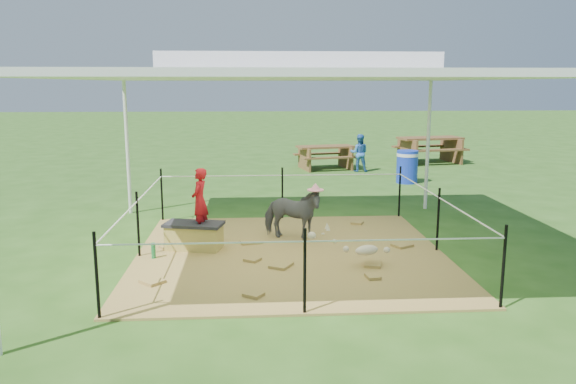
{
  "coord_description": "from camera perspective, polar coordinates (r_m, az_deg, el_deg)",
  "views": [
    {
      "loc": [
        -0.57,
        -8.12,
        2.54
      ],
      "look_at": [
        0.0,
        0.6,
        0.85
      ],
      "focal_mm": 35.0,
      "sensor_mm": 36.0,
      "label": 1
    }
  ],
  "objects": [
    {
      "name": "pony",
      "position": [
        9.15,
        0.39,
        -2.23
      ],
      "size": [
        1.1,
        0.78,
        0.85
      ],
      "primitive_type": "imported",
      "rotation": [
        0.0,
        0.0,
        1.21
      ],
      "color": "#4C4B50",
      "rests_on": "hay_patch"
    },
    {
      "name": "straw_bale",
      "position": [
        8.8,
        -9.5,
        -4.54
      ],
      "size": [
        0.9,
        0.59,
        0.37
      ],
      "primitive_type": "cube",
      "rotation": [
        0.0,
        0.0,
        -0.23
      ],
      "color": "#A38B3B",
      "rests_on": "hay_patch"
    },
    {
      "name": "pink_hat",
      "position": [
        9.05,
        0.39,
        0.77
      ],
      "size": [
        0.26,
        0.26,
        0.12
      ],
      "primitive_type": "cylinder",
      "color": "pink",
      "rests_on": "pony"
    },
    {
      "name": "green_bottle",
      "position": [
        8.47,
        -13.51,
        -5.81
      ],
      "size": [
        0.08,
        0.08,
        0.23
      ],
      "primitive_type": "cylinder",
      "rotation": [
        0.0,
        0.0,
        -0.23
      ],
      "color": "#1A7738",
      "rests_on": "hay_patch"
    },
    {
      "name": "hay_patch",
      "position": [
        8.52,
        0.26,
        -6.29
      ],
      "size": [
        4.6,
        4.6,
        0.03
      ],
      "primitive_type": "cube",
      "color": "brown",
      "rests_on": "ground"
    },
    {
      "name": "ground",
      "position": [
        8.53,
        0.26,
        -6.38
      ],
      "size": [
        90.0,
        90.0,
        0.0
      ],
      "primitive_type": "plane",
      "color": "#2D5919",
      "rests_on": "ground"
    },
    {
      "name": "foal",
      "position": [
        7.93,
        7.99,
        -5.66
      ],
      "size": [
        1.06,
        0.82,
        0.52
      ],
      "primitive_type": null,
      "rotation": [
        0.0,
        0.0,
        0.37
      ],
      "color": "#C7B391",
      "rests_on": "hay_patch"
    },
    {
      "name": "picnic_table_far",
      "position": [
        18.87,
        14.18,
        4.16
      ],
      "size": [
        2.23,
        1.77,
        0.84
      ],
      "primitive_type": "cube",
      "rotation": [
        0.0,
        0.0,
        0.17
      ],
      "color": "brown",
      "rests_on": "ground"
    },
    {
      "name": "woman",
      "position": [
        8.64,
        -8.98,
        -0.2
      ],
      "size": [
        0.31,
        0.41,
        0.99
      ],
      "primitive_type": "imported",
      "rotation": [
        0.0,
        0.0,
        -1.8
      ],
      "color": "#B41118",
      "rests_on": "straw_bale"
    },
    {
      "name": "picnic_table_near",
      "position": [
        17.02,
        3.81,
        3.53
      ],
      "size": [
        1.89,
        1.53,
        0.7
      ],
      "primitive_type": "cube",
      "rotation": [
        0.0,
        0.0,
        0.2
      ],
      "color": "brown",
      "rests_on": "ground"
    },
    {
      "name": "trash_barrel",
      "position": [
        14.88,
        12.01,
        2.53
      ],
      "size": [
        0.58,
        0.58,
        0.85
      ],
      "primitive_type": "cylinder",
      "rotation": [
        0.0,
        0.0,
        0.06
      ],
      "color": "#1936BE",
      "rests_on": "ground"
    },
    {
      "name": "distant_person",
      "position": [
        16.58,
        7.25,
        3.96
      ],
      "size": [
        0.6,
        0.5,
        1.1
      ],
      "primitive_type": "imported",
      "rotation": [
        0.0,
        0.0,
        2.97
      ],
      "color": "#336CC0",
      "rests_on": "ground"
    },
    {
      "name": "canopy_tent",
      "position": [
        8.14,
        0.28,
        12.01
      ],
      "size": [
        6.3,
        6.3,
        2.9
      ],
      "color": "silver",
      "rests_on": "ground"
    },
    {
      "name": "dark_cloth",
      "position": [
        8.75,
        -9.55,
        -3.24
      ],
      "size": [
        0.96,
        0.65,
        0.05
      ],
      "primitive_type": "cube",
      "rotation": [
        0.0,
        0.0,
        -0.23
      ],
      "color": "black",
      "rests_on": "straw_bale"
    },
    {
      "name": "rope_fence",
      "position": [
        8.36,
        0.27,
        -2.17
      ],
      "size": [
        4.54,
        4.54,
        1.0
      ],
      "color": "black",
      "rests_on": "ground"
    }
  ]
}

